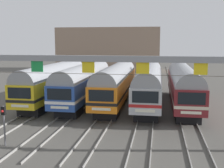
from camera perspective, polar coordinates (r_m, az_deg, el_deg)
name	(u,v)px	position (r m, az deg, el deg)	size (l,w,h in m)	color
ground_plane	(116,104)	(34.53, 0.86, -3.96)	(160.00, 160.00, 0.00)	#4C4944
track_bed	(130,83)	(51.12, 3.71, 0.21)	(17.07, 70.00, 0.15)	gray
commuter_train_yellow	(54,80)	(36.03, -11.47, 0.74)	(2.88, 18.06, 5.05)	gold
commuter_train_blue	(85,81)	(34.83, -5.48, 0.61)	(2.88, 18.06, 5.05)	#284C9E
commuter_train_orange	(116,82)	(34.04, 0.86, 0.46)	(2.88, 18.06, 4.77)	orange
commuter_train_stainless	(149,82)	(33.69, 7.42, 0.31)	(2.88, 18.06, 5.05)	#B2B5BA
commuter_train_maroon	(183,83)	(33.78, 14.03, 0.14)	(2.88, 18.06, 5.05)	maroon
catenary_gantry	(88,73)	(20.58, -4.75, 2.23)	(20.81, 0.44, 6.97)	gray
yard_signal_mast	(4,118)	(21.88, -20.83, -6.39)	(0.28, 0.35, 2.93)	#59595E
maintenance_building	(109,49)	(74.56, -0.52, 6.97)	(25.83, 10.00, 10.85)	gray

